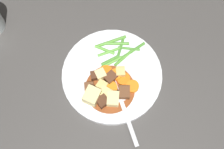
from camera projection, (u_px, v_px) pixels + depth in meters
name	position (u px, v px, depth m)	size (l,w,h in m)	color
ground_plane	(112.00, 77.00, 0.85)	(3.00, 3.00, 0.00)	#423F3D
dinner_plate	(112.00, 76.00, 0.84)	(0.26, 0.26, 0.02)	white
stew_sauce	(110.00, 89.00, 0.82)	(0.13, 0.13, 0.00)	brown
carrot_slice_0	(111.00, 88.00, 0.81)	(0.03, 0.03, 0.01)	orange
carrot_slice_1	(124.00, 79.00, 0.82)	(0.03, 0.03, 0.01)	orange
carrot_slice_2	(106.00, 71.00, 0.83)	(0.04, 0.04, 0.01)	orange
carrot_slice_3	(116.00, 76.00, 0.82)	(0.03, 0.03, 0.01)	orange
carrot_slice_4	(132.00, 86.00, 0.81)	(0.03, 0.03, 0.01)	orange
potato_chunk_0	(101.00, 75.00, 0.82)	(0.02, 0.02, 0.02)	#EAD68C
potato_chunk_1	(113.00, 99.00, 0.80)	(0.04, 0.03, 0.03)	#EAD68C
potato_chunk_2	(120.00, 72.00, 0.82)	(0.02, 0.02, 0.02)	#DBBC6B
potato_chunk_3	(102.00, 86.00, 0.81)	(0.02, 0.02, 0.02)	#DBBC6B
potato_chunk_4	(92.00, 96.00, 0.79)	(0.04, 0.03, 0.03)	#EAD68C
potato_chunk_5	(106.00, 93.00, 0.80)	(0.03, 0.03, 0.02)	#E5CC7A
meat_chunk_0	(110.00, 77.00, 0.82)	(0.03, 0.02, 0.02)	#56331E
meat_chunk_1	(124.00, 93.00, 0.80)	(0.03, 0.03, 0.02)	brown
meat_chunk_2	(89.00, 88.00, 0.81)	(0.02, 0.03, 0.02)	brown
meat_chunk_3	(101.00, 101.00, 0.80)	(0.03, 0.03, 0.02)	#4C2B19
meat_chunk_4	(95.00, 76.00, 0.82)	(0.02, 0.02, 0.02)	#4C2B19
green_bean_0	(117.00, 44.00, 0.86)	(0.01, 0.01, 0.07)	#599E38
green_bean_1	(129.00, 49.00, 0.85)	(0.01, 0.01, 0.06)	#4C8E33
green_bean_2	(111.00, 42.00, 0.86)	(0.01, 0.01, 0.08)	#599E38
green_bean_3	(110.00, 60.00, 0.84)	(0.01, 0.01, 0.05)	#4C8E33
green_bean_4	(133.00, 51.00, 0.85)	(0.01, 0.01, 0.08)	#4C8E33
green_bean_5	(105.00, 50.00, 0.85)	(0.01, 0.01, 0.05)	#66AD42
green_bean_6	(124.00, 58.00, 0.84)	(0.01, 0.01, 0.06)	#599E38
green_bean_7	(112.00, 62.00, 0.84)	(0.01, 0.01, 0.06)	#66AD42
green_bean_8	(109.00, 52.00, 0.85)	(0.01, 0.01, 0.06)	#66AD42
green_bean_9	(120.00, 48.00, 0.85)	(0.01, 0.01, 0.07)	#4C8E33
fork	(124.00, 110.00, 0.80)	(0.15, 0.11, 0.00)	silver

